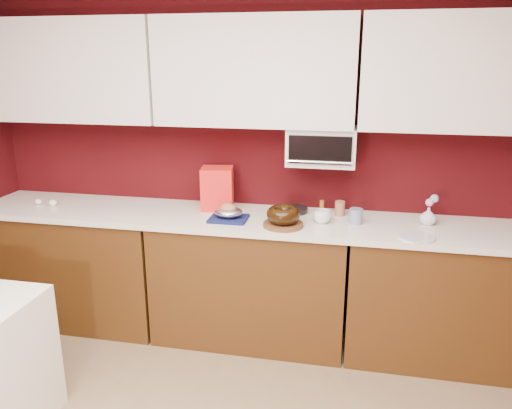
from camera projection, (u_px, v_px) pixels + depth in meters
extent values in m
cube|color=#3C080B|center=(260.00, 158.00, 3.58)|extent=(4.00, 0.02, 2.50)
cube|color=#4A2B0E|center=(79.00, 265.00, 3.77)|extent=(1.31, 0.58, 0.86)
cube|color=#4A2B0E|center=(251.00, 280.00, 3.52)|extent=(1.31, 0.58, 0.86)
cube|color=#4A2B0E|center=(450.00, 298.00, 3.26)|extent=(1.31, 0.58, 0.86)
cube|color=silver|center=(251.00, 220.00, 3.39)|extent=(4.00, 0.62, 0.04)
cube|color=white|center=(70.00, 71.00, 3.51)|extent=(1.31, 0.33, 0.70)
cube|color=white|center=(255.00, 72.00, 3.25)|extent=(1.31, 0.33, 0.70)
cube|color=white|center=(472.00, 73.00, 2.99)|extent=(1.31, 0.33, 0.70)
cube|color=white|center=(322.00, 146.00, 3.32)|extent=(0.45, 0.30, 0.25)
cube|color=black|center=(320.00, 150.00, 3.17)|extent=(0.40, 0.02, 0.18)
cylinder|color=silver|center=(319.00, 162.00, 3.17)|extent=(0.42, 0.02, 0.02)
cylinder|color=brown|center=(283.00, 225.00, 3.19)|extent=(0.34, 0.34, 0.02)
torus|color=black|center=(283.00, 215.00, 3.17)|extent=(0.27, 0.27, 0.09)
cube|color=#131A4A|center=(229.00, 219.00, 3.32)|extent=(0.25, 0.21, 0.02)
ellipsoid|color=white|center=(228.00, 212.00, 3.30)|extent=(0.20, 0.17, 0.07)
ellipsoid|color=#B07450|center=(228.00, 208.00, 3.30)|extent=(0.13, 0.12, 0.07)
cube|color=red|center=(217.00, 188.00, 3.53)|extent=(0.25, 0.23, 0.30)
cylinder|color=black|center=(294.00, 210.00, 3.48)|extent=(0.22, 0.22, 0.03)
imported|color=white|center=(322.00, 215.00, 3.24)|extent=(0.11, 0.11, 0.11)
cylinder|color=navy|center=(356.00, 216.00, 3.23)|extent=(0.11, 0.11, 0.10)
imported|color=silver|center=(428.00, 215.00, 3.21)|extent=(0.11, 0.11, 0.13)
sphere|color=#FF93C4|center=(430.00, 202.00, 3.19)|extent=(0.05, 0.05, 0.05)
sphere|color=#8CA4E1|center=(434.00, 199.00, 3.20)|extent=(0.05, 0.05, 0.05)
cylinder|color=silver|center=(417.00, 237.00, 2.98)|extent=(0.25, 0.25, 0.01)
cylinder|color=brown|center=(322.00, 207.00, 3.46)|extent=(0.04, 0.04, 0.09)
cylinder|color=#946343|center=(340.00, 208.00, 3.40)|extent=(0.09, 0.09, 0.10)
ellipsoid|color=white|center=(53.00, 203.00, 3.63)|extent=(0.07, 0.06, 0.05)
ellipsoid|color=white|center=(38.00, 202.00, 3.67)|extent=(0.06, 0.06, 0.04)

